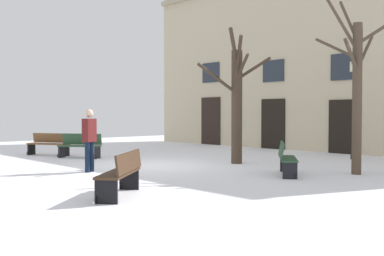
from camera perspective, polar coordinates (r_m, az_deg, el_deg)
ground_plane at (r=14.36m, az=-4.96°, el=-4.75°), size 31.30×31.30×0.00m
building_facade at (r=20.86m, az=14.30°, el=8.87°), size 19.56×0.60×8.39m
tree_center at (r=14.92m, az=5.67°, el=3.51°), size 1.18×2.98×4.28m
tree_near_facade at (r=13.01m, az=20.05°, el=5.08°), size 2.66×1.89×4.88m
streetlamp at (r=17.28m, az=19.76°, el=3.55°), size 0.30×0.30×3.58m
bench_near_center_tree at (r=17.33m, az=-13.92°, el=-2.16°), size 1.59×1.26×0.90m
bench_near_lamp at (r=12.34m, az=11.77°, el=-3.72°), size 1.36×1.55×0.89m
bench_far_corner at (r=9.09m, az=-8.88°, el=-5.63°), size 1.47×1.61×0.89m
bench_back_to_back_right at (r=18.74m, az=-17.55°, el=-1.90°), size 1.82×1.19×0.87m
person_by_shop_door at (r=13.00m, az=-12.81°, el=-1.11°), size 0.34×0.43×1.77m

